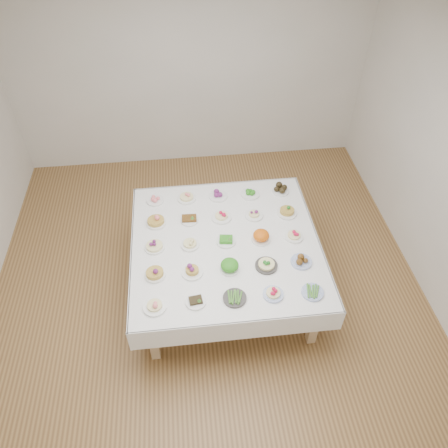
{
  "coord_description": "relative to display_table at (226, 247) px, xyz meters",
  "views": [
    {
      "loc": [
        -0.17,
        -3.26,
        4.15
      ],
      "look_at": [
        0.21,
        0.04,
        0.88
      ],
      "focal_mm": 35.0,
      "sensor_mm": 36.0,
      "label": 1
    }
  ],
  "objects": [
    {
      "name": "dish_12",
      "position": [
        0.01,
        0.01,
        0.11
      ],
      "size": [
        0.21,
        0.21,
        0.09
      ],
      "color": "white",
      "rests_on": "display_table"
    },
    {
      "name": "dish_6",
      "position": [
        -0.38,
        -0.38,
        0.12
      ],
      "size": [
        0.21,
        0.21,
        0.12
      ],
      "color": "white",
      "rests_on": "display_table"
    },
    {
      "name": "dish_19",
      "position": [
        0.74,
        0.37,
        0.12
      ],
      "size": [
        0.22,
        0.22,
        0.12
      ],
      "color": "white",
      "rests_on": "display_table"
    },
    {
      "name": "dish_3",
      "position": [
        0.37,
        -0.73,
        0.11
      ],
      "size": [
        0.2,
        0.2,
        0.09
      ],
      "color": "#4C66B2",
      "rests_on": "display_table"
    },
    {
      "name": "dish_20",
      "position": [
        -0.74,
        0.75,
        0.1
      ],
      "size": [
        0.2,
        0.2,
        0.08
      ],
      "color": "white",
      "rests_on": "display_table"
    },
    {
      "name": "room_envelope",
      "position": [
        -0.21,
        0.11,
        1.15
      ],
      "size": [
        5.02,
        5.02,
        2.81
      ],
      "color": "olive",
      "rests_on": "ground"
    },
    {
      "name": "dish_24",
      "position": [
        0.75,
        0.75,
        0.11
      ],
      "size": [
        0.19,
        0.19,
        0.09
      ],
      "color": "white",
      "rests_on": "display_table"
    },
    {
      "name": "dish_13",
      "position": [
        0.38,
        -0.01,
        0.13
      ],
      "size": [
        0.2,
        0.2,
        0.13
      ],
      "color": "white",
      "rests_on": "display_table"
    },
    {
      "name": "dish_22",
      "position": [
        -0.0,
        0.74,
        0.11
      ],
      "size": [
        0.22,
        0.22,
        0.09
      ],
      "color": "white",
      "rests_on": "display_table"
    },
    {
      "name": "dish_18",
      "position": [
        0.37,
        0.37,
        0.11
      ],
      "size": [
        0.2,
        0.2,
        0.1
      ],
      "color": "white",
      "rests_on": "display_table"
    },
    {
      "name": "dish_17",
      "position": [
        -0.0,
        0.38,
        0.12
      ],
      "size": [
        0.22,
        0.22,
        0.11
      ],
      "color": "white",
      "rests_on": "display_table"
    },
    {
      "name": "dish_2",
      "position": [
        0.0,
        -0.73,
        0.09
      ],
      "size": [
        0.22,
        0.22,
        0.05
      ],
      "color": "#2F2D2A",
      "rests_on": "display_table"
    },
    {
      "name": "dish_9",
      "position": [
        0.73,
        -0.36,
        0.11
      ],
      "size": [
        0.21,
        0.21,
        0.1
      ],
      "color": "#4C66B2",
      "rests_on": "display_table"
    },
    {
      "name": "dish_4",
      "position": [
        0.75,
        -0.75,
        0.09
      ],
      "size": [
        0.21,
        0.21,
        0.05
      ],
      "color": "#4C66B2",
      "rests_on": "display_table"
    },
    {
      "name": "dish_14",
      "position": [
        0.74,
        -0.01,
        0.11
      ],
      "size": [
        0.2,
        0.2,
        0.1
      ],
      "color": "white",
      "rests_on": "display_table"
    },
    {
      "name": "dish_16",
      "position": [
        -0.36,
        0.37,
        0.11
      ],
      "size": [
        0.2,
        0.2,
        0.09
      ],
      "color": "white",
      "rests_on": "display_table"
    },
    {
      "name": "dish_1",
      "position": [
        -0.37,
        -0.73,
        0.1
      ],
      "size": [
        0.19,
        0.19,
        0.08
      ],
      "color": "white",
      "rests_on": "display_table"
    },
    {
      "name": "dish_11",
      "position": [
        -0.38,
        -0.0,
        0.12
      ],
      "size": [
        0.19,
        0.19,
        0.11
      ],
      "color": "white",
      "rests_on": "display_table"
    },
    {
      "name": "dish_21",
      "position": [
        -0.37,
        0.75,
        0.12
      ],
      "size": [
        0.22,
        0.22,
        0.11
      ],
      "color": "white",
      "rests_on": "display_table"
    },
    {
      "name": "dish_0",
      "position": [
        -0.75,
        -0.75,
        0.13
      ],
      "size": [
        0.22,
        0.22,
        0.12
      ],
      "color": "white",
      "rests_on": "display_table"
    },
    {
      "name": "display_table",
      "position": [
        0.0,
        0.0,
        0.0
      ],
      "size": [
        2.01,
        2.01,
        0.75
      ],
      "color": "white",
      "rests_on": "ground"
    },
    {
      "name": "dish_10",
      "position": [
        -0.75,
        0.0,
        0.13
      ],
      "size": [
        0.21,
        0.21,
        0.12
      ],
      "color": "white",
      "rests_on": "display_table"
    },
    {
      "name": "dish_8",
      "position": [
        0.37,
        -0.38,
        0.13
      ],
      "size": [
        0.22,
        0.22,
        0.12
      ],
      "color": "#2F2D2A",
      "rests_on": "display_table"
    },
    {
      "name": "dish_15",
      "position": [
        -0.73,
        0.37,
        0.14
      ],
      "size": [
        0.22,
        0.22,
        0.14
      ],
      "color": "white",
      "rests_on": "display_table"
    },
    {
      "name": "dish_7",
      "position": [
        -0.0,
        -0.38,
        0.12
      ],
      "size": [
        0.2,
        0.2,
        0.11
      ],
      "color": "white",
      "rests_on": "display_table"
    },
    {
      "name": "dish_5",
      "position": [
        -0.75,
        -0.37,
        0.14
      ],
      "size": [
        0.22,
        0.21,
        0.13
      ],
      "color": "white",
      "rests_on": "display_table"
    },
    {
      "name": "dish_23",
      "position": [
        0.38,
        0.74,
        0.11
      ],
      "size": [
        0.22,
        0.22,
        0.09
      ],
      "color": "white",
      "rests_on": "display_table"
    }
  ]
}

